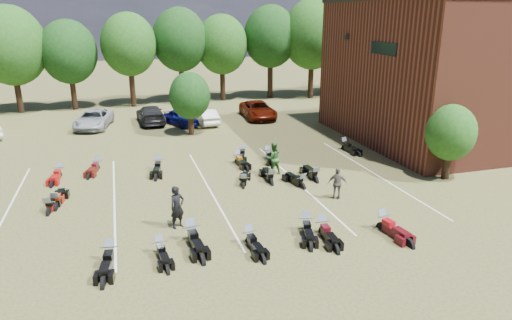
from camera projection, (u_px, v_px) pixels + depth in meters
name	position (u px, v px, depth m)	size (l,w,h in m)	color
ground	(281.00, 206.00, 22.78)	(160.00, 160.00, 0.00)	brown
car_2	(94.00, 119.00, 38.21)	(2.46, 5.33, 1.48)	#999EA2
car_3	(151.00, 114.00, 39.88)	(2.15, 5.30, 1.54)	black
car_4	(181.00, 118.00, 39.11)	(1.58, 3.92, 1.33)	#0D105C
car_5	(206.00, 116.00, 39.53)	(1.43, 4.11, 1.35)	beige
car_6	(258.00, 110.00, 41.75)	(2.55, 5.52, 1.54)	#531104
car_7	(362.00, 104.00, 44.42)	(2.13, 5.23, 1.52)	#3A393E
person_black	(177.00, 207.00, 20.22)	(0.71, 0.47, 1.95)	black
person_green	(273.00, 158.00, 27.10)	(0.95, 0.74, 1.95)	#2B6124
person_grey	(337.00, 183.00, 23.41)	(0.99, 0.41, 1.70)	#5B554E
motorcycle_0	(111.00, 262.00, 17.67)	(0.73, 2.30, 1.28)	black
motorcycle_1	(160.00, 254.00, 18.23)	(0.64, 2.00, 1.11)	black
motorcycle_2	(249.00, 244.00, 19.01)	(0.66, 2.08, 1.16)	black
motorcycle_3	(191.00, 241.00, 19.24)	(0.79, 2.49, 1.39)	black
motorcycle_4	(305.00, 231.00, 20.15)	(0.72, 2.25, 1.25)	black
motorcycle_5	(322.00, 234.00, 19.87)	(0.70, 2.20, 1.23)	black
motorcycle_6	(382.00, 229.00, 20.31)	(0.75, 2.36, 1.31)	#460A11
motorcycle_7	(49.00, 214.00, 21.88)	(0.71, 2.22, 1.24)	maroon
motorcycle_8	(57.00, 209.00, 22.44)	(0.74, 2.31, 1.29)	black
motorcycle_10	(271.00, 184.00, 25.72)	(0.73, 2.29, 1.28)	black
motorcycle_11	(244.00, 187.00, 25.23)	(0.66, 2.06, 1.15)	black
motorcycle_12	(302.00, 188.00, 25.13)	(0.70, 2.21, 1.23)	black
motorcycle_13	(315.00, 182.00, 26.09)	(0.75, 2.35, 1.31)	black
motorcycle_14	(98.00, 170.00, 28.05)	(0.68, 2.14, 1.19)	#460E0A
motorcycle_15	(60.00, 177.00, 26.79)	(0.68, 2.14, 1.19)	maroon
motorcycle_16	(159.00, 170.00, 28.02)	(0.76, 2.39, 1.33)	black
motorcycle_17	(237.00, 163.00, 29.28)	(0.68, 2.13, 1.19)	black
motorcycle_18	(268.00, 159.00, 30.21)	(0.69, 2.17, 1.21)	black
motorcycle_19	(243.00, 157.00, 30.67)	(0.69, 2.16, 1.20)	black
motorcycle_20	(344.00, 150.00, 32.17)	(0.71, 2.23, 1.24)	black
brick_building	(509.00, 65.00, 35.44)	(25.40, 15.20, 10.70)	maroon
tree_line	(177.00, 43.00, 46.99)	(56.00, 6.00, 9.79)	black
young_tree_near_building	(451.00, 133.00, 25.76)	(2.80, 2.80, 4.16)	black
young_tree_midfield	(190.00, 96.00, 35.40)	(3.20, 3.20, 4.70)	black
parking_lines	(210.00, 191.00, 24.68)	(20.10, 14.00, 0.01)	silver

